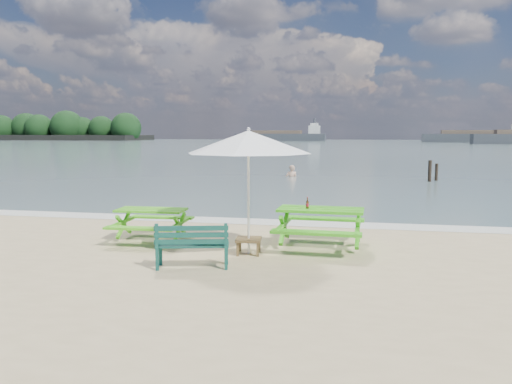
% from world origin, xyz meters
% --- Properties ---
extents(sea, '(300.00, 300.00, 0.00)m').
position_xyz_m(sea, '(0.00, 85.00, 0.00)').
color(sea, slate).
rests_on(sea, ground).
extents(foam_strip, '(22.00, 0.90, 0.01)m').
position_xyz_m(foam_strip, '(0.00, 4.60, 0.01)').
color(foam_strip, silver).
rests_on(foam_strip, ground).
extents(island_headland, '(90.00, 22.00, 7.60)m').
position_xyz_m(island_headland, '(-110.00, 140.00, 3.26)').
color(island_headland, black).
rests_on(island_headland, ground).
extents(picnic_table_left, '(1.56, 1.72, 0.71)m').
position_xyz_m(picnic_table_left, '(-2.23, 1.84, 0.34)').
color(picnic_table_left, '#4FBB1C').
rests_on(picnic_table_left, ground).
extents(picnic_table_right, '(1.81, 1.99, 0.83)m').
position_xyz_m(picnic_table_right, '(1.47, 1.88, 0.40)').
color(picnic_table_right, green).
rests_on(picnic_table_right, ground).
extents(park_bench, '(1.34, 0.71, 0.79)m').
position_xyz_m(park_bench, '(-0.64, -0.07, 0.24)').
color(park_bench, '#0F3F37').
rests_on(park_bench, ground).
extents(side_table, '(0.54, 0.54, 0.32)m').
position_xyz_m(side_table, '(0.12, 1.09, 0.17)').
color(side_table, brown).
rests_on(side_table, ground).
extents(patio_umbrella, '(2.71, 2.71, 2.42)m').
position_xyz_m(patio_umbrella, '(0.12, 1.09, 2.19)').
color(patio_umbrella, silver).
rests_on(patio_umbrella, ground).
extents(beer_bottle, '(0.06, 0.06, 0.23)m').
position_xyz_m(beer_bottle, '(1.20, 1.83, 0.91)').
color(beer_bottle, brown).
rests_on(beer_bottle, picnic_table_right).
extents(swimmer, '(0.72, 0.55, 1.79)m').
position_xyz_m(swimmer, '(-1.28, 18.61, -0.27)').
color(swimmer, tan).
rests_on(swimmer, ground).
extents(mooring_pilings, '(0.56, 0.76, 1.24)m').
position_xyz_m(mooring_pilings, '(5.84, 17.32, 0.38)').
color(mooring_pilings, black).
rests_on(mooring_pilings, ground).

